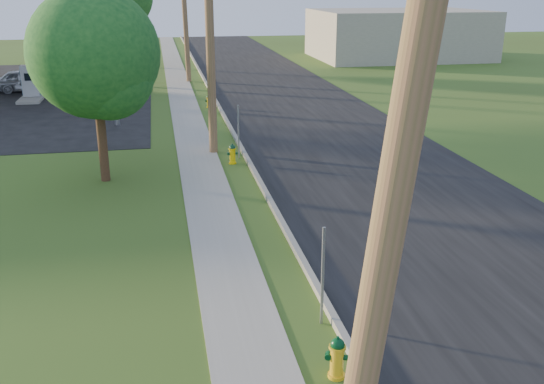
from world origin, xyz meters
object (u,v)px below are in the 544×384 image
(price_pylon, at_px, (107,2))
(hydrant_mid, at_px, (232,154))
(fuel_pump_ne, at_px, (31,87))
(tree_verge, at_px, (98,59))
(utility_pole_near, at_px, (399,159))
(utility_pole_far, at_px, (184,6))
(hydrant_near, at_px, (337,358))
(hydrant_far, at_px, (209,101))
(fuel_pump_se, at_px, (43,76))
(car_silver, at_px, (27,80))
(utility_pole_mid, at_px, (209,19))

(price_pylon, bearing_deg, hydrant_mid, -58.29)
(fuel_pump_ne, distance_m, tree_verge, 17.04)
(fuel_pump_ne, height_order, hydrant_mid, fuel_pump_ne)
(utility_pole_near, height_order, utility_pole_far, utility_pole_far)
(hydrant_near, distance_m, hydrant_far, 23.36)
(fuel_pump_se, bearing_deg, tree_verge, -75.51)
(hydrant_near, xyz_separation_m, car_silver, (-10.30, 30.34, 0.29))
(utility_pole_near, height_order, fuel_pump_se, utility_pole_near)
(utility_pole_mid, distance_m, price_pylon, 6.76)
(fuel_pump_ne, xyz_separation_m, hydrant_near, (9.56, -27.47, -0.35))
(fuel_pump_ne, relative_size, car_silver, 0.82)
(price_pylon, relative_size, hydrant_near, 8.89)
(price_pylon, distance_m, hydrant_near, 21.10)
(fuel_pump_ne, bearing_deg, utility_pole_near, -73.98)
(utility_pole_far, relative_size, fuel_pump_se, 2.97)
(car_silver, bearing_deg, hydrant_mid, -154.67)
(utility_pole_mid, xyz_separation_m, fuel_pump_se, (-8.90, 17.00, -4.23))
(fuel_pump_ne, relative_size, fuel_pump_se, 1.00)
(utility_pole_far, xyz_separation_m, car_silver, (-9.65, -2.13, -4.14))
(hydrant_near, xyz_separation_m, hydrant_far, (-0.06, 23.36, -0.04))
(utility_pole_mid, height_order, car_silver, utility_pole_mid)
(price_pylon, xyz_separation_m, hydrant_mid, (4.43, -7.17, -5.07))
(price_pylon, relative_size, hydrant_far, 9.98)
(fuel_pump_ne, xyz_separation_m, price_pylon, (5.00, -7.50, 4.71))
(hydrant_mid, distance_m, car_silver, 20.28)
(hydrant_mid, height_order, hydrant_far, hydrant_mid)
(utility_pole_mid, relative_size, car_silver, 2.51)
(utility_pole_mid, bearing_deg, tree_verge, -142.16)
(utility_pole_far, height_order, hydrant_far, utility_pole_far)
(utility_pole_near, relative_size, fuel_pump_se, 2.96)
(utility_pole_far, height_order, fuel_pump_se, utility_pole_far)
(hydrant_near, bearing_deg, utility_pole_near, -100.57)
(utility_pole_mid, relative_size, fuel_pump_se, 3.06)
(utility_pole_mid, relative_size, hydrant_mid, 13.18)
(fuel_pump_se, xyz_separation_m, price_pylon, (5.00, -11.50, 4.71))
(hydrant_near, bearing_deg, tree_verge, 110.90)
(hydrant_far, bearing_deg, utility_pole_mid, -93.86)
(fuel_pump_ne, bearing_deg, car_silver, 104.55)
(utility_pole_mid, xyz_separation_m, fuel_pump_ne, (-8.90, 13.00, -4.23))
(car_silver, bearing_deg, fuel_pump_ne, -170.24)
(hydrant_mid, distance_m, hydrant_far, 10.55)
(utility_pole_mid, height_order, hydrant_near, utility_pole_mid)
(tree_verge, distance_m, hydrant_mid, 5.74)
(fuel_pump_ne, bearing_deg, tree_verge, -72.08)
(fuel_pump_ne, xyz_separation_m, tree_verge, (5.15, -15.92, 3.25))
(utility_pole_near, xyz_separation_m, utility_pole_far, (-0.00, 36.00, 0.00))
(fuel_pump_ne, relative_size, hydrant_far, 4.66)
(hydrant_near, relative_size, hydrant_mid, 1.04)
(utility_pole_near, height_order, price_pylon, utility_pole_near)
(utility_pole_far, height_order, car_silver, utility_pole_far)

